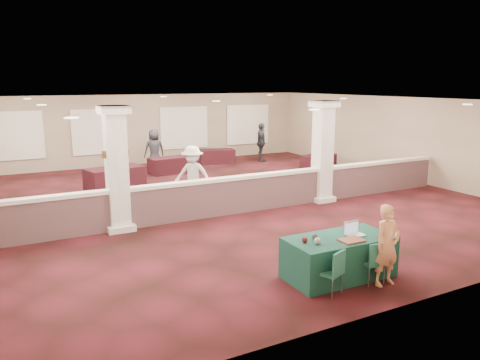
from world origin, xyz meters
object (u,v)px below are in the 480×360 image
far_table_back_center (169,165)px  far_table_front_right (318,162)px  conf_chair_main (374,259)px  far_table_front_left (9,213)px  woman (387,245)px  far_table_back_left (115,179)px  far_table_back_right (217,156)px  attendee_b (193,175)px  near_table (339,257)px  conf_chair_side (333,269)px  attendee_c (261,142)px  attendee_d (154,150)px  far_table_front_center (203,191)px

far_table_back_center → far_table_front_right: bearing=-20.0°
conf_chair_main → far_table_front_left: (-5.98, 7.38, -0.17)m
conf_chair_main → far_table_front_left: bearing=135.6°
woman → far_table_front_left: 9.71m
far_table_back_left → far_table_back_center: far_table_back_left is taller
woman → far_table_back_right: (2.92, 13.70, -0.45)m
woman → far_table_back_left: 10.73m
conf_chair_main → attendee_b: attendee_b is taller
near_table → far_table_back_left: (-2.08, 9.70, -0.01)m
conf_chair_side → far_table_back_right: size_ratio=0.52×
woman → attendee_c: 14.05m
attendee_d → attendee_b: bearing=84.6°
woman → far_table_back_left: (-2.63, 10.40, -0.38)m
far_table_front_right → far_table_back_right: far_table_back_right is taller
far_table_front_right → far_table_front_center: bearing=-158.0°
attendee_b → attendee_c: size_ratio=1.00×
conf_chair_side → far_table_front_left: 8.91m
near_table → conf_chair_main: size_ratio=2.52×
far_table_back_left → attendee_c: attendee_c is taller
conf_chair_side → attendee_c: size_ratio=0.45×
attendee_c → attendee_d: size_ratio=1.03×
conf_chair_side → far_table_back_left: (-1.48, 10.27, -0.09)m
far_table_front_left → attendee_c: (11.15, 5.64, 0.60)m
conf_chair_side → woman: 1.20m
far_table_back_right → far_table_front_right: bearing=-47.1°
conf_chair_side → far_table_front_left: bearing=102.5°
woman → far_table_front_right: bearing=58.4°
far_table_back_right → far_table_front_left: bearing=-145.7°
conf_chair_side → far_table_front_center: bearing=63.3°
near_table → attendee_b: 6.53m
near_table → conf_chair_side: (-0.61, -0.57, 0.09)m
far_table_back_right → attendee_b: (-3.88, -6.50, 0.60)m
conf_chair_main → woman: woman is taller
near_table → far_table_back_right: near_table is taller
woman → far_table_back_center: (0.10, 12.41, -0.44)m
far_table_back_left → far_table_back_center: (2.73, 2.01, -0.07)m
conf_chair_main → far_table_front_right: conf_chair_main is taller
attendee_d → far_table_front_right: bearing=155.3°
conf_chair_main → far_table_back_left: conf_chair_main is taller
far_table_front_right → far_table_back_right: bearing=132.9°
conf_chair_main → near_table: bearing=129.2°
near_table → conf_chair_main: (0.37, -0.58, 0.09)m
far_table_front_left → far_table_back_right: 10.99m
woman → attendee_d: 13.34m
near_table → attendee_b: bearing=94.7°
far_table_back_right → attendee_d: attendee_d is taller
far_table_front_center → attendee_d: attendee_d is taller
far_table_front_center → attendee_b: 0.81m
far_table_back_right → attendee_d: bearing=-173.4°
conf_chair_side → woman: woman is taller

